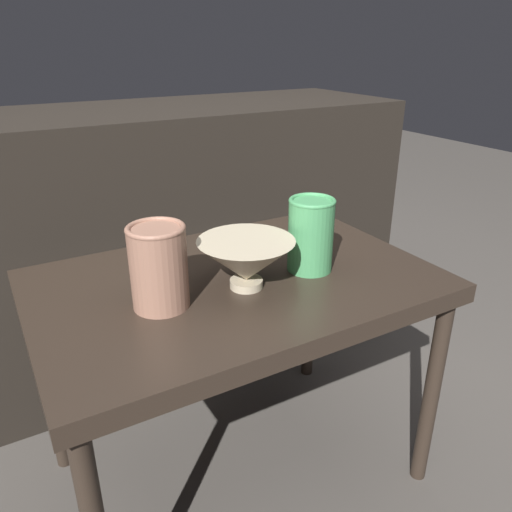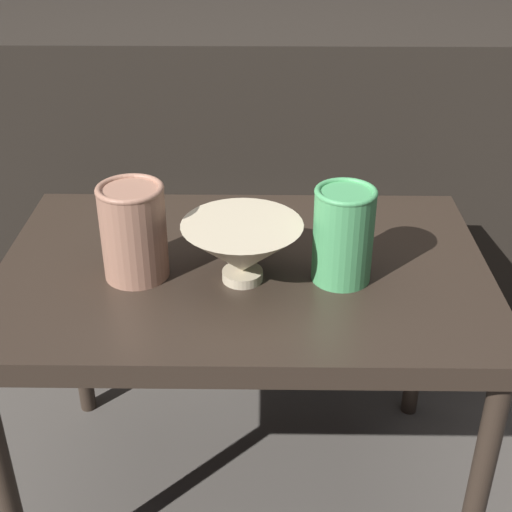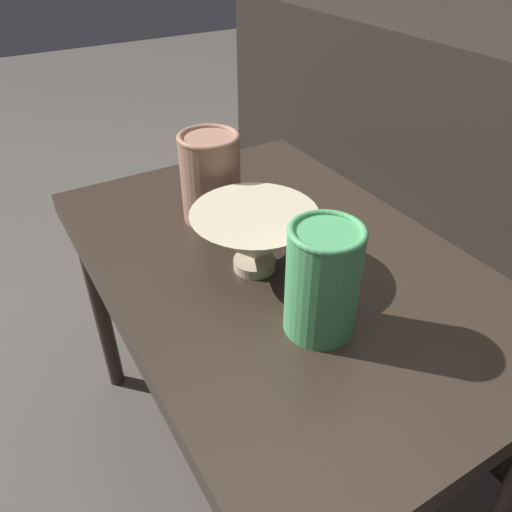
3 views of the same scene
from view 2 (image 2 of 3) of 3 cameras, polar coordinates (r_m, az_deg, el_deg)
ground_plane at (r=1.55m, az=-0.83°, el=-18.01°), size 8.00×8.00×0.00m
table at (r=1.24m, az=-0.99°, el=-2.77°), size 0.83×0.55×0.54m
couch_backdrop at (r=1.83m, az=-0.42°, el=5.84°), size 1.65×0.50×0.81m
bowl at (r=1.14m, az=-1.34°, el=0.60°), size 0.19×0.19×0.10m
vase_textured_left at (r=1.15m, az=-9.77°, el=2.04°), size 0.11×0.11×0.16m
vase_colorful_right at (r=1.14m, az=6.99°, el=1.79°), size 0.10×0.10×0.16m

